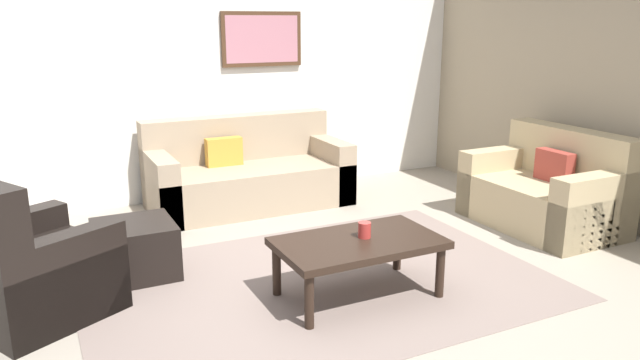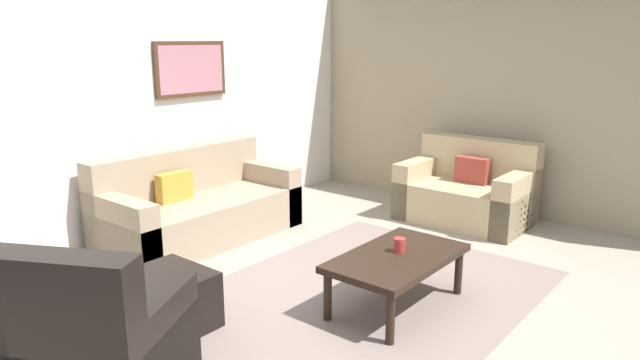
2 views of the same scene
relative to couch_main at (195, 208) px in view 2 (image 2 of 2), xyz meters
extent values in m
plane|color=gray|center=(-0.19, -2.09, -0.30)|extent=(8.00, 8.00, 0.00)
cube|color=silver|center=(-0.19, 0.51, 1.10)|extent=(6.00, 0.12, 2.80)
cube|color=gray|center=(2.81, -2.09, 1.10)|extent=(0.12, 5.20, 2.80)
cube|color=slate|center=(-0.19, -2.09, -0.29)|extent=(3.25, 2.22, 0.01)
cube|color=gray|center=(0.00, -0.10, -0.09)|extent=(1.97, 0.92, 0.42)
cube|color=gray|center=(0.00, 0.24, 0.14)|extent=(1.97, 0.24, 0.88)
cube|color=gray|center=(-0.88, -0.10, 0.01)|extent=(0.20, 0.92, 0.62)
cube|color=gray|center=(0.89, -0.10, 0.01)|extent=(0.20, 0.92, 0.62)
cube|color=gold|center=(-0.21, 0.02, 0.26)|extent=(0.36, 0.12, 0.28)
cube|color=tan|center=(2.17, -1.87, -0.09)|extent=(0.87, 1.33, 0.42)
cube|color=tan|center=(2.49, -1.87, 0.14)|extent=(0.24, 1.33, 0.88)
cube|color=tan|center=(2.17, -1.31, 0.01)|extent=(0.87, 0.20, 0.62)
cube|color=tan|center=(2.17, -2.43, 0.01)|extent=(0.87, 0.20, 0.62)
cube|color=#99382D|center=(2.27, -1.89, 0.26)|extent=(0.12, 0.36, 0.28)
cube|color=black|center=(-2.00, -1.70, -0.08)|extent=(1.08, 1.08, 0.44)
cube|color=black|center=(-2.26, -1.85, 0.18)|extent=(0.55, 0.80, 0.95)
cube|color=black|center=(-1.84, -1.99, 0.00)|extent=(0.78, 0.52, 0.60)
cube|color=black|center=(-2.15, -1.42, 0.00)|extent=(0.78, 0.52, 0.60)
cube|color=black|center=(-1.33, -1.35, -0.10)|extent=(0.56, 0.56, 0.40)
cylinder|color=black|center=(-0.53, -2.64, -0.12)|extent=(0.06, 0.06, 0.36)
cylinder|color=black|center=(0.45, -2.64, -0.12)|extent=(0.06, 0.06, 0.36)
cylinder|color=black|center=(-0.53, -2.12, -0.12)|extent=(0.06, 0.06, 0.36)
cylinder|color=black|center=(0.45, -2.12, -0.12)|extent=(0.06, 0.06, 0.36)
cube|color=black|center=(-0.04, -2.38, 0.09)|extent=(1.10, 0.64, 0.05)
cylinder|color=#B2332D|center=(0.01, -2.37, 0.17)|extent=(0.09, 0.09, 0.11)
cube|color=#472D1C|center=(0.37, 0.42, 1.34)|extent=(0.88, 0.04, 0.56)
cube|color=#AF6F7D|center=(0.37, 0.41, 1.34)|extent=(0.80, 0.01, 0.48)
camera|label=1|loc=(-1.94, -5.64, 1.53)|focal=33.59mm
camera|label=2|loc=(-3.41, -4.41, 1.64)|focal=31.89mm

